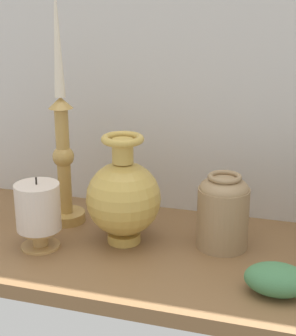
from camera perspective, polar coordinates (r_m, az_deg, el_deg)
The scene contains 7 objects.
ground_plane at distance 91.64cm, azimuth 0.98°, elevation -9.16°, with size 100.00×36.00×2.40cm, color brown.
back_wall at distance 99.63cm, azimuth 4.10°, elevation 13.33°, with size 120.00×2.00×65.00cm, color silver.
candlestick_tall_left at distance 97.31cm, azimuth -9.08°, elevation 2.54°, with size 7.07×7.07×44.55cm.
brass_vase_bulbous at distance 90.07cm, azimuth -2.63°, elevation -3.07°, with size 12.66×12.66×18.92cm.
brass_vase_jar at distance 89.73cm, azimuth 8.01°, elevation -4.41°, with size 8.60×8.60×12.83cm.
pillar_candle_near_clock at distance 90.57cm, azimuth -11.61°, elevation -4.57°, with size 7.45×7.45×12.43cm.
ivy_sprig at distance 79.37cm, azimuth 13.56°, elevation -11.48°, with size 9.26×6.48×4.59cm.
Camera 1 is at (22.25, -78.24, 41.01)cm, focal length 57.22 mm.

